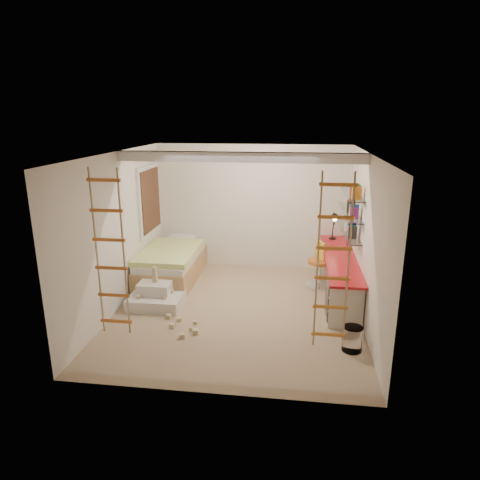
# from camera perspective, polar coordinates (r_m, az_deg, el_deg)

# --- Properties ---
(floor) EXTENTS (4.50, 4.50, 0.00)m
(floor) POSITION_cam_1_polar(r_m,az_deg,el_deg) (7.29, -0.31, -9.37)
(floor) COLOR tan
(floor) RESTS_ON ground
(ceiling_beam) EXTENTS (4.00, 0.18, 0.16)m
(ceiling_beam) POSITION_cam_1_polar(r_m,az_deg,el_deg) (6.89, 0.00, 10.99)
(ceiling_beam) COLOR white
(ceiling_beam) RESTS_ON ceiling
(window_frame) EXTENTS (0.06, 1.15, 1.35)m
(window_frame) POSITION_cam_1_polar(r_m,az_deg,el_deg) (8.65, -12.05, 5.24)
(window_frame) COLOR white
(window_frame) RESTS_ON wall_left
(window_blind) EXTENTS (0.02, 1.00, 1.20)m
(window_blind) POSITION_cam_1_polar(r_m,az_deg,el_deg) (8.64, -11.80, 5.24)
(window_blind) COLOR #4C2D1E
(window_blind) RESTS_ON window_frame
(rope_ladder_left) EXTENTS (0.41, 0.04, 2.13)m
(rope_ladder_left) POSITION_cam_1_polar(r_m,az_deg,el_deg) (5.51, -16.92, -1.81)
(rope_ladder_left) COLOR #C06020
(rope_ladder_left) RESTS_ON ceiling
(rope_ladder_right) EXTENTS (0.41, 0.04, 2.13)m
(rope_ladder_right) POSITION_cam_1_polar(r_m,az_deg,el_deg) (5.06, 12.29, -3.08)
(rope_ladder_right) COLOR orange
(rope_ladder_right) RESTS_ON ceiling
(waste_bin) EXTENTS (0.28, 0.28, 0.35)m
(waste_bin) POSITION_cam_1_polar(r_m,az_deg,el_deg) (6.29, 14.75, -12.62)
(waste_bin) COLOR white
(waste_bin) RESTS_ON floor
(desk) EXTENTS (0.56, 2.80, 0.75)m
(desk) POSITION_cam_1_polar(r_m,az_deg,el_deg) (7.91, 13.00, -4.50)
(desk) COLOR red
(desk) RESTS_ON floor
(shelves) EXTENTS (0.25, 1.80, 0.71)m
(shelves) POSITION_cam_1_polar(r_m,az_deg,el_deg) (7.88, 14.45, 3.64)
(shelves) COLOR white
(shelves) RESTS_ON wall_right
(bed) EXTENTS (1.02, 2.00, 0.69)m
(bed) POSITION_cam_1_polar(r_m,az_deg,el_deg) (8.57, -9.07, -3.18)
(bed) COLOR #AD7F51
(bed) RESTS_ON floor
(task_lamp) EXTENTS (0.14, 0.36, 0.57)m
(task_lamp) POSITION_cam_1_polar(r_m,az_deg,el_deg) (8.61, 12.44, 2.34)
(task_lamp) COLOR black
(task_lamp) RESTS_ON desk
(swivel_chair) EXTENTS (0.69, 0.69, 0.89)m
(swivel_chair) POSITION_cam_1_polar(r_m,az_deg,el_deg) (8.24, 10.56, -4.07)
(swivel_chair) COLOR #BF6424
(swivel_chair) RESTS_ON floor
(play_platform) EXTENTS (0.90, 0.70, 0.40)m
(play_platform) POSITION_cam_1_polar(r_m,az_deg,el_deg) (7.56, -11.13, -7.43)
(play_platform) COLOR silver
(play_platform) RESTS_ON floor
(toy_blocks) EXTENTS (1.20, 1.22, 0.67)m
(toy_blocks) POSITION_cam_1_polar(r_m,az_deg,el_deg) (7.08, -9.26, -8.56)
(toy_blocks) COLOR #CCB284
(toy_blocks) RESTS_ON floor
(books) EXTENTS (0.14, 0.58, 0.92)m
(books) POSITION_cam_1_polar(r_m,az_deg,el_deg) (7.86, 14.49, 4.28)
(books) COLOR #262626
(books) RESTS_ON shelves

